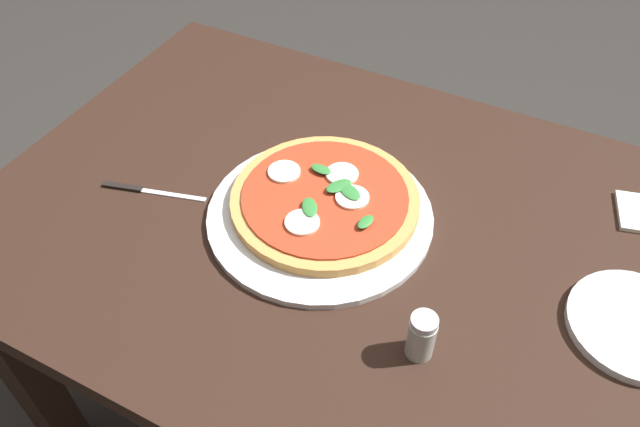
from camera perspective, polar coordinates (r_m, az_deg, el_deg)
The scene contains 7 objects.
ground_plane at distance 1.62m, azimuth 1.55°, elevation -18.03°, with size 6.00×6.00×0.00m, color #2D2B28.
dining_table at distance 1.11m, azimuth 2.15°, elevation -4.46°, with size 1.21×0.85×0.70m.
serving_tray at distance 1.04m, azimuth 0.00°, elevation -0.15°, with size 0.37×0.37×0.01m, color silver.
pizza at distance 1.04m, azimuth 0.45°, elevation 1.30°, with size 0.31×0.31×0.03m.
plate_white at distance 1.01m, azimuth 26.69°, elevation -9.06°, with size 0.19×0.19×0.01m, color white.
knife at distance 1.13m, azimuth -15.97°, elevation 2.09°, with size 0.18×0.06×0.01m.
pepper_shaker at distance 0.87m, azimuth 9.18°, elevation -10.92°, with size 0.04×0.04×0.08m.
Camera 1 is at (0.29, -0.65, 1.46)m, focal length 35.27 mm.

